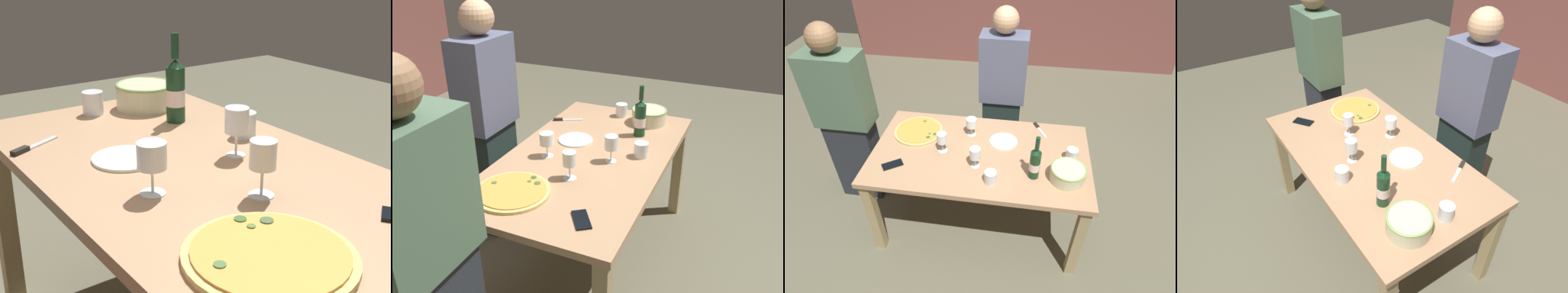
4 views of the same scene
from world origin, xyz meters
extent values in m
plane|color=#63614C|center=(0.00, 0.00, 0.00)|extent=(8.00, 8.00, 0.00)
cube|color=tan|center=(0.00, 0.00, 0.73)|extent=(1.60, 0.90, 0.04)
cube|color=tan|center=(-0.74, -0.40, 0.35)|extent=(0.07, 0.07, 0.71)
cube|color=tan|center=(0.74, -0.40, 0.35)|extent=(0.07, 0.07, 0.71)
cube|color=tan|center=(-0.74, 0.40, 0.35)|extent=(0.07, 0.07, 0.71)
cube|color=tan|center=(0.74, 0.40, 0.35)|extent=(0.07, 0.07, 0.71)
cylinder|color=#D5B86D|center=(-0.53, 0.18, 0.76)|extent=(0.38, 0.38, 0.02)
cylinder|color=gold|center=(-0.53, 0.18, 0.77)|extent=(0.34, 0.34, 0.01)
cylinder|color=#4C713A|center=(-0.51, 0.30, 0.77)|extent=(0.03, 0.03, 0.00)
cylinder|color=#527331|center=(-0.42, 0.14, 0.77)|extent=(0.02, 0.02, 0.00)
cylinder|color=#435F39|center=(-0.42, 0.09, 0.77)|extent=(0.03, 0.03, 0.00)
cylinder|color=#3B5E2E|center=(-0.38, 0.14, 0.77)|extent=(0.03, 0.03, 0.00)
cylinder|color=beige|center=(0.62, -0.19, 0.80)|extent=(0.23, 0.23, 0.10)
torus|color=#8DB862|center=(0.62, -0.19, 0.85)|extent=(0.24, 0.24, 0.01)
cylinder|color=#15381F|center=(0.39, -0.19, 0.85)|extent=(0.07, 0.07, 0.21)
cone|color=#15381F|center=(0.39, -0.19, 0.97)|extent=(0.07, 0.07, 0.03)
cylinder|color=#15381F|center=(0.39, -0.19, 1.04)|extent=(0.03, 0.03, 0.09)
cylinder|color=silver|center=(0.39, -0.19, 0.84)|extent=(0.07, 0.07, 0.06)
cylinder|color=white|center=(-0.28, -0.02, 0.75)|extent=(0.07, 0.07, 0.00)
cylinder|color=white|center=(-0.28, -0.02, 0.79)|extent=(0.01, 0.01, 0.08)
cylinder|color=white|center=(-0.28, -0.02, 0.87)|extent=(0.07, 0.07, 0.08)
cylinder|color=maroon|center=(-0.28, -0.02, 0.84)|extent=(0.06, 0.06, 0.02)
cylinder|color=white|center=(-0.10, 0.21, 0.75)|extent=(0.07, 0.07, 0.00)
cylinder|color=white|center=(-0.10, 0.21, 0.79)|extent=(0.01, 0.01, 0.07)
cylinder|color=white|center=(-0.10, 0.21, 0.86)|extent=(0.08, 0.08, 0.07)
cylinder|color=maroon|center=(-0.10, 0.21, 0.84)|extent=(0.07, 0.07, 0.02)
cylinder|color=white|center=(-0.01, -0.15, 0.75)|extent=(0.06, 0.06, 0.00)
cylinder|color=white|center=(-0.01, -0.15, 0.79)|extent=(0.01, 0.01, 0.07)
cylinder|color=white|center=(-0.01, -0.15, 0.87)|extent=(0.08, 0.08, 0.08)
cylinder|color=white|center=(0.66, 0.03, 0.80)|extent=(0.08, 0.08, 0.09)
cylinder|color=white|center=(0.11, -0.29, 0.79)|extent=(0.08, 0.08, 0.09)
cylinder|color=white|center=(0.16, 0.15, 0.76)|extent=(0.21, 0.21, 0.01)
cube|color=black|center=(-0.59, -0.23, 0.76)|extent=(0.16, 0.14, 0.01)
cube|color=silver|center=(0.45, 0.32, 0.75)|extent=(0.09, 0.14, 0.01)
cube|color=black|center=(0.41, 0.40, 0.76)|extent=(0.05, 0.07, 0.02)
cube|color=#1C2A28|center=(0.09, 0.76, 0.39)|extent=(0.34, 0.20, 0.78)
cube|color=slate|center=(0.09, 0.76, 1.07)|extent=(0.40, 0.24, 0.58)
sphere|color=tan|center=(0.09, 0.76, 1.48)|extent=(0.21, 0.21, 0.21)
cube|color=#252930|center=(-1.12, 0.18, 0.39)|extent=(0.38, 0.20, 0.79)
cube|color=#4D6A53|center=(-1.12, 0.18, 1.08)|extent=(0.45, 0.24, 0.59)
sphere|color=#906B4A|center=(-1.12, 0.18, 1.49)|extent=(0.21, 0.21, 0.21)
camera|label=1|loc=(-1.25, 0.89, 1.39)|focal=49.90mm
camera|label=2|loc=(-2.01, -0.88, 1.89)|focal=38.87mm
camera|label=3|loc=(0.28, -1.83, 2.33)|focal=30.14mm
camera|label=4|loc=(1.41, -0.92, 2.10)|focal=30.26mm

